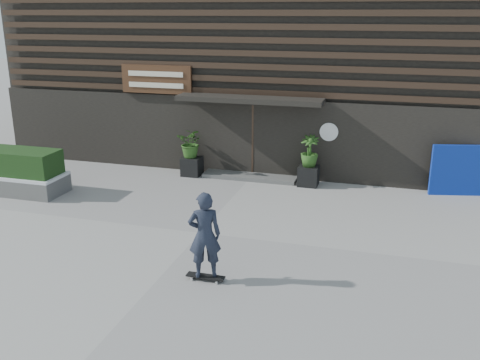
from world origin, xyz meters
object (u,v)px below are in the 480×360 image
(blue_tarp, at_px, (459,170))
(planter_pot_left, at_px, (192,166))
(raised_bed, at_px, (8,183))
(planter_pot_right, at_px, (308,176))
(skateboarder, at_px, (205,235))

(blue_tarp, bearing_deg, planter_pot_left, 169.02)
(planter_pot_left, xyz_separation_m, raised_bed, (-4.67, -3.00, -0.05))
(raised_bed, distance_m, blue_tarp, 13.17)
(blue_tarp, bearing_deg, planter_pot_right, 170.91)
(planter_pot_left, height_order, skateboarder, skateboarder)
(blue_tarp, height_order, skateboarder, skateboarder)
(planter_pot_left, bearing_deg, planter_pot_right, 0.00)
(planter_pot_left, xyz_separation_m, planter_pot_right, (3.80, 0.00, 0.00))
(planter_pot_right, relative_size, raised_bed, 0.17)
(planter_pot_left, distance_m, skateboarder, 7.21)
(planter_pot_left, relative_size, raised_bed, 0.17)
(raised_bed, bearing_deg, skateboarder, -25.70)
(planter_pot_left, xyz_separation_m, blue_tarp, (8.08, 0.30, 0.44))
(planter_pot_left, distance_m, blue_tarp, 8.09)
(planter_pot_right, relative_size, skateboarder, 0.32)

